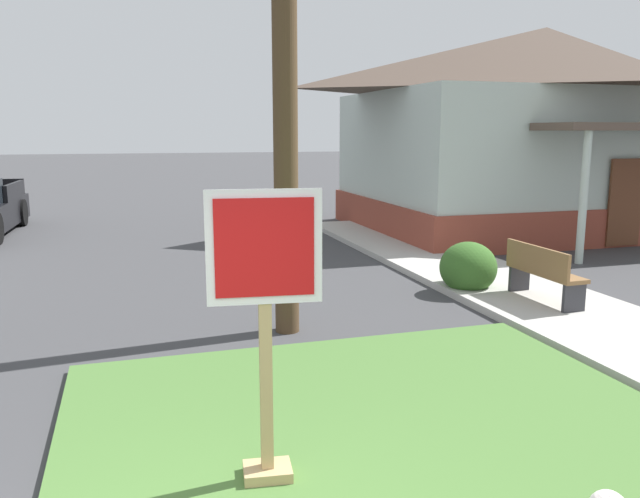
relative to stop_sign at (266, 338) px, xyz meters
The scene contains 7 objects.
grass_corner_patch 1.62m from the stop_sign, ahead, with size 5.54×5.65×0.08m, color #477033.
sidewalk_strip 6.78m from the stop_sign, 40.13° to the left, with size 2.20×16.90×0.12m, color #B2AFA8.
stop_sign is the anchor object (origin of this frame).
manhole_cover 1.83m from the stop_sign, 108.49° to the left, with size 0.70×0.70×0.02m, color black.
street_bench 6.22m from the stop_sign, 35.83° to the left, with size 0.43×1.46×0.85m.
corner_house 14.77m from the stop_sign, 47.12° to the left, with size 10.11×8.13×5.38m.
shrub_by_curb 6.57m from the stop_sign, 47.19° to the left, with size 0.94×0.94×0.86m, color #356225.
Camera 1 is at (-0.02, -2.51, 2.65)m, focal length 35.48 mm.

